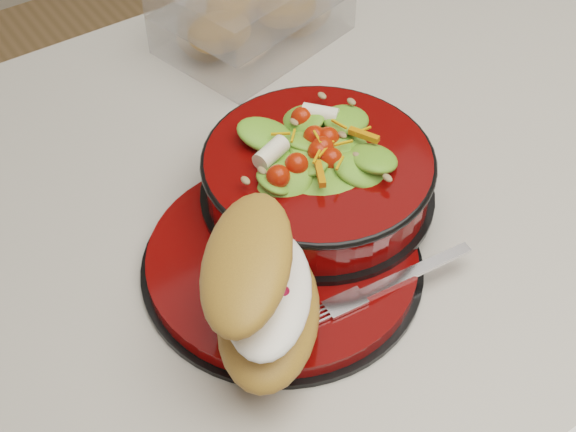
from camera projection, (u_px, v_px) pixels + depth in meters
island_counter at (401, 343)px, 1.22m from camera, size 1.24×0.74×0.90m
dinner_plate at (283, 260)px, 0.73m from camera, size 0.26×0.26×0.02m
salad_bowl at (318, 168)px, 0.75m from camera, size 0.23×0.23×0.09m
croissant at (264, 290)px, 0.64m from camera, size 0.16×0.18×0.09m
fork at (395, 280)px, 0.70m from camera, size 0.15×0.03×0.00m
pastry_box at (252, 8)px, 0.96m from camera, size 0.24×0.20×0.09m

